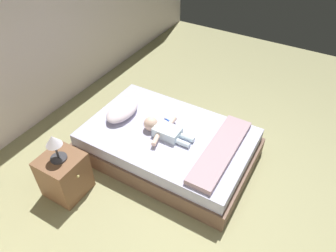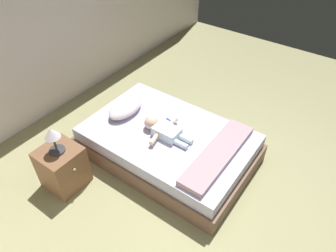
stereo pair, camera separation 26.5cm
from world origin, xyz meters
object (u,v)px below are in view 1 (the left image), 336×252
toothbrush (168,120)px  nightstand (64,175)px  lamp (54,143)px  baby (163,130)px  bed (168,144)px  pillow (122,111)px

toothbrush → nightstand: (-1.24, 0.59, -0.14)m
toothbrush → lamp: lamp is taller
baby → toothbrush: size_ratio=5.08×
toothbrush → nightstand: nightstand is taller
baby → lamp: lamp is taller
bed → toothbrush: bearing=30.9°
bed → baby: size_ratio=3.21×
pillow → nightstand: bearing=177.9°
lamp → bed: bearing=-33.8°
pillow → lamp: 1.08m
baby → nightstand: bearing=146.2°
pillow → baby: size_ratio=0.82×
nightstand → toothbrush: bearing=-25.5°
bed → toothbrush: toothbrush is taller
bed → baby: baby is taller
lamp → pillow: bearing=-2.1°
nightstand → lamp: 0.48m
pillow → lamp: size_ratio=1.64×
pillow → nightstand: 1.07m
toothbrush → lamp: bearing=154.5°
lamp → toothbrush: bearing=-25.5°
bed → baby: bearing=144.5°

